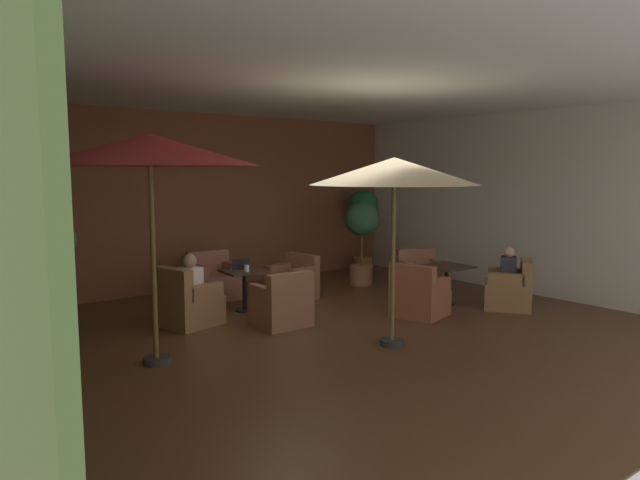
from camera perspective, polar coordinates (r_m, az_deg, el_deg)
name	(u,v)px	position (r m, az deg, el deg)	size (l,w,h in m)	color
ground_plane	(339,335)	(8.36, 1.84, -9.36)	(9.44, 8.66, 0.02)	#533520
wall_back_brick	(200,202)	(11.67, -11.68, 3.70)	(9.44, 0.08, 3.43)	brown
wall_right_plain	(531,203)	(11.60, 20.02, 3.42)	(0.08, 8.66, 3.43)	silver
ceiling_slab	(340,86)	(8.11, 1.94, 14.93)	(9.44, 8.66, 0.06)	silver
cafe_table_front_left	(244,279)	(9.70, -7.46, -3.83)	(0.73, 0.73, 0.68)	black
armchair_front_left_north	(293,283)	(10.55, -2.65, -4.21)	(0.86, 0.86, 0.80)	#90593E
armchair_front_left_east	(213,281)	(10.78, -10.44, -4.00)	(0.83, 0.75, 0.86)	#9D5D4A
armchair_front_left_south	(188,304)	(8.97, -12.86, -6.17)	(0.94, 0.88, 0.91)	olive
armchair_front_left_west	(282,306)	(8.75, -3.75, -6.46)	(0.77, 0.74, 0.84)	#945E42
cafe_table_front_right	(447,273)	(10.34, 12.34, -3.17)	(0.74, 0.74, 0.68)	black
armchair_front_right_north	(510,290)	(10.37, 18.17, -4.66)	(1.05, 1.05, 0.83)	olive
armchair_front_right_east	(421,277)	(11.33, 9.89, -3.56)	(1.01, 0.97, 0.81)	#9C614B
armchair_front_right_south	(419,297)	(9.43, 9.71, -5.55)	(0.95, 0.93, 0.87)	#9E573B
patio_umbrella_tall_red	(394,172)	(7.59, 7.31, 6.62)	(2.21, 2.21, 2.49)	#2D2D2D
patio_umbrella_center_beige	(150,151)	(7.07, -16.43, 8.42)	(2.57, 2.57, 2.75)	#2D2D2D
potted_tree_left_corner	(57,264)	(9.33, -24.49, -2.20)	(0.59, 0.59, 1.60)	#3A312E
potted_tree_mid_left	(363,216)	(13.27, 4.26, 2.38)	(0.68, 0.68, 1.89)	#A16C40
potted_tree_mid_right	(362,230)	(11.81, 4.12, 0.95)	(0.71, 0.71, 1.71)	#A86C4E
patron_blue_shirt	(508,267)	(10.30, 18.04, -2.55)	(0.41, 0.40, 0.60)	#313344
patron_by_window	(190,278)	(8.92, -12.68, -3.66)	(0.33, 0.38, 0.65)	silver
iced_drink_cup	(247,268)	(9.54, -7.22, -2.78)	(0.08, 0.08, 0.11)	white
open_laptop	(240,267)	(9.70, -7.89, -2.65)	(0.34, 0.26, 0.20)	#9EA0A5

